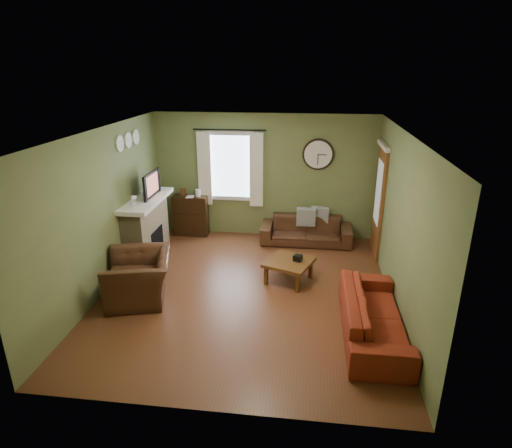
# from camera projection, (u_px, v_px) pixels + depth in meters

# --- Properties ---
(floor) EXTENTS (4.60, 5.20, 0.00)m
(floor) POSITION_uv_depth(u_px,v_px,m) (247.00, 292.00, 7.02)
(floor) COLOR brown
(floor) RESTS_ON ground
(ceiling) EXTENTS (4.60, 5.20, 0.00)m
(ceiling) POSITION_uv_depth(u_px,v_px,m) (246.00, 132.00, 6.11)
(ceiling) COLOR white
(ceiling) RESTS_ON ground
(wall_left) EXTENTS (0.00, 5.20, 2.60)m
(wall_left) POSITION_uv_depth(u_px,v_px,m) (104.00, 212.00, 6.83)
(wall_left) COLOR olive
(wall_left) RESTS_ON ground
(wall_right) EXTENTS (0.00, 5.20, 2.60)m
(wall_right) POSITION_uv_depth(u_px,v_px,m) (401.00, 224.00, 6.30)
(wall_right) COLOR olive
(wall_right) RESTS_ON ground
(wall_back) EXTENTS (4.60, 0.00, 2.60)m
(wall_back) POSITION_uv_depth(u_px,v_px,m) (264.00, 176.00, 8.98)
(wall_back) COLOR olive
(wall_back) RESTS_ON ground
(wall_front) EXTENTS (4.60, 0.00, 2.60)m
(wall_front) POSITION_uv_depth(u_px,v_px,m) (208.00, 307.00, 4.15)
(wall_front) COLOR olive
(wall_front) RESTS_ON ground
(fireplace) EXTENTS (0.40, 1.40, 1.10)m
(fireplace) POSITION_uv_depth(u_px,v_px,m) (146.00, 230.00, 8.14)
(fireplace) COLOR tan
(fireplace) RESTS_ON floor
(firebox) EXTENTS (0.04, 0.60, 0.55)m
(firebox) POSITION_uv_depth(u_px,v_px,m) (157.00, 242.00, 8.21)
(firebox) COLOR black
(firebox) RESTS_ON fireplace
(mantel) EXTENTS (0.58, 1.60, 0.08)m
(mantel) POSITION_uv_depth(u_px,v_px,m) (145.00, 200.00, 7.93)
(mantel) COLOR white
(mantel) RESTS_ON fireplace
(tv) EXTENTS (0.08, 0.60, 0.35)m
(tv) POSITION_uv_depth(u_px,v_px,m) (148.00, 187.00, 7.99)
(tv) COLOR black
(tv) RESTS_ON mantel
(tv_screen) EXTENTS (0.02, 0.62, 0.36)m
(tv_screen) POSITION_uv_depth(u_px,v_px,m) (152.00, 184.00, 7.96)
(tv_screen) COLOR #994C3F
(tv_screen) RESTS_ON mantel
(medallion_left) EXTENTS (0.28, 0.28, 0.03)m
(medallion_left) POSITION_uv_depth(u_px,v_px,m) (120.00, 144.00, 7.24)
(medallion_left) COLOR white
(medallion_left) RESTS_ON wall_left
(medallion_mid) EXTENTS (0.28, 0.28, 0.03)m
(medallion_mid) POSITION_uv_depth(u_px,v_px,m) (128.00, 140.00, 7.57)
(medallion_mid) COLOR white
(medallion_mid) RESTS_ON wall_left
(medallion_right) EXTENTS (0.28, 0.28, 0.03)m
(medallion_right) POSITION_uv_depth(u_px,v_px,m) (136.00, 137.00, 7.89)
(medallion_right) COLOR white
(medallion_right) RESTS_ON wall_left
(window_pane) EXTENTS (1.00, 0.02, 1.30)m
(window_pane) POSITION_uv_depth(u_px,v_px,m) (231.00, 166.00, 8.97)
(window_pane) COLOR silver
(window_pane) RESTS_ON wall_back
(curtain_rod) EXTENTS (0.03, 0.03, 1.50)m
(curtain_rod) POSITION_uv_depth(u_px,v_px,m) (229.00, 130.00, 8.61)
(curtain_rod) COLOR black
(curtain_rod) RESTS_ON wall_back
(curtain_left) EXTENTS (0.28, 0.04, 1.55)m
(curtain_left) POSITION_uv_depth(u_px,v_px,m) (204.00, 169.00, 8.96)
(curtain_left) COLOR white
(curtain_left) RESTS_ON wall_back
(curtain_right) EXTENTS (0.28, 0.04, 1.55)m
(curtain_right) POSITION_uv_depth(u_px,v_px,m) (256.00, 170.00, 8.84)
(curtain_right) COLOR white
(curtain_right) RESTS_ON wall_back
(wall_clock) EXTENTS (0.64, 0.06, 0.64)m
(wall_clock) POSITION_uv_depth(u_px,v_px,m) (318.00, 154.00, 8.63)
(wall_clock) COLOR white
(wall_clock) RESTS_ON wall_back
(door) EXTENTS (0.05, 0.90, 2.10)m
(door) POSITION_uv_depth(u_px,v_px,m) (379.00, 202.00, 8.11)
(door) COLOR brown
(door) RESTS_ON floor
(bookshelf) EXTENTS (0.74, 0.31, 0.88)m
(bookshelf) POSITION_uv_depth(u_px,v_px,m) (191.00, 215.00, 9.26)
(bookshelf) COLOR black
(bookshelf) RESTS_ON floor
(book) EXTENTS (0.17, 0.22, 0.02)m
(book) POSITION_uv_depth(u_px,v_px,m) (186.00, 193.00, 9.00)
(book) COLOR #563216
(book) RESTS_ON bookshelf
(sofa_brown) EXTENTS (1.86, 0.73, 0.54)m
(sofa_brown) POSITION_uv_depth(u_px,v_px,m) (306.00, 230.00, 8.88)
(sofa_brown) COLOR #402416
(sofa_brown) RESTS_ON floor
(pillow_left) EXTENTS (0.38, 0.20, 0.37)m
(pillow_left) POSITION_uv_depth(u_px,v_px,m) (320.00, 215.00, 8.92)
(pillow_left) COLOR #929A9B
(pillow_left) RESTS_ON sofa_brown
(pillow_right) EXTENTS (0.39, 0.12, 0.39)m
(pillow_right) POSITION_uv_depth(u_px,v_px,m) (306.00, 217.00, 8.83)
(pillow_right) COLOR #929A9B
(pillow_right) RESTS_ON sofa_brown
(sofa_red) EXTENTS (0.80, 2.04, 0.60)m
(sofa_red) POSITION_uv_depth(u_px,v_px,m) (373.00, 315.00, 5.83)
(sofa_red) COLOR maroon
(sofa_red) RESTS_ON floor
(armchair) EXTENTS (1.24, 1.33, 0.72)m
(armchair) POSITION_uv_depth(u_px,v_px,m) (139.00, 277.00, 6.73)
(armchair) COLOR #402416
(armchair) RESTS_ON floor
(coffee_table) EXTENTS (0.93, 0.93, 0.38)m
(coffee_table) POSITION_uv_depth(u_px,v_px,m) (289.00, 271.00, 7.31)
(coffee_table) COLOR #563216
(coffee_table) RESTS_ON floor
(tissue_box) EXTENTS (0.17, 0.17, 0.10)m
(tissue_box) POSITION_uv_depth(u_px,v_px,m) (298.00, 260.00, 7.25)
(tissue_box) COLOR black
(tissue_box) RESTS_ON coffee_table
(wine_glass_a) EXTENTS (0.08, 0.08, 0.22)m
(wine_glass_a) POSITION_uv_depth(u_px,v_px,m) (133.00, 202.00, 7.33)
(wine_glass_a) COLOR white
(wine_glass_a) RESTS_ON mantel
(wine_glass_b) EXTENTS (0.07, 0.07, 0.20)m
(wine_glass_b) POSITION_uv_depth(u_px,v_px,m) (135.00, 201.00, 7.41)
(wine_glass_b) COLOR white
(wine_glass_b) RESTS_ON mantel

